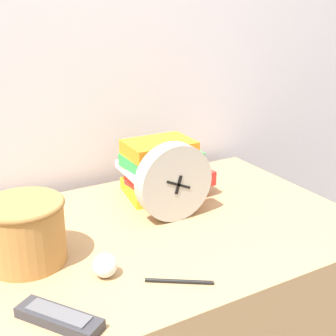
% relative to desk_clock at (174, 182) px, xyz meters
% --- Properties ---
extents(wall_back, '(6.00, 0.04, 2.40)m').
position_rel_desk_clock_xyz_m(wall_back, '(-0.16, 0.38, 0.37)').
color(wall_back, silver).
rests_on(wall_back, ground_plane).
extents(desk_clock, '(0.20, 0.05, 0.20)m').
position_rel_desk_clock_xyz_m(desk_clock, '(0.00, 0.00, 0.00)').
color(desk_clock, '#B7B2A8').
rests_on(desk_clock, desk).
extents(book_stack, '(0.25, 0.21, 0.17)m').
position_rel_desk_clock_xyz_m(book_stack, '(0.05, 0.14, -0.02)').
color(book_stack, yellow).
rests_on(book_stack, desk).
extents(basket, '(0.18, 0.18, 0.14)m').
position_rel_desk_clock_xyz_m(basket, '(-0.38, -0.02, -0.03)').
color(basket, '#B27A3D').
rests_on(basket, desk).
extents(tv_remote, '(0.13, 0.16, 0.02)m').
position_rel_desk_clock_xyz_m(tv_remote, '(-0.39, -0.26, -0.09)').
color(tv_remote, '#333338').
rests_on(tv_remote, desk).
extents(crumpled_paper_ball, '(0.05, 0.05, 0.05)m').
position_rel_desk_clock_xyz_m(crumpled_paper_ball, '(-0.26, -0.16, -0.08)').
color(crumpled_paper_ball, white).
rests_on(crumpled_paper_ball, desk).
extents(pen, '(0.12, 0.08, 0.01)m').
position_rel_desk_clock_xyz_m(pen, '(-0.14, -0.26, -0.10)').
color(pen, black).
rests_on(pen, desk).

